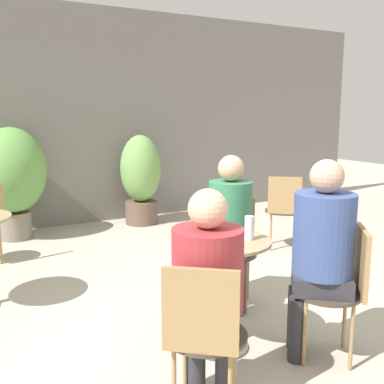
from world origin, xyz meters
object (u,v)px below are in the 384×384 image
cafe_table_near (221,269)px  bistro_chair_0 (203,328)px  seated_person_2 (230,220)px  beer_glass_0 (200,221)px  seated_person_1 (321,245)px  beer_glass_1 (221,235)px  potted_plant_0 (12,174)px  beer_glass_2 (249,228)px  seated_person_0 (208,282)px  bistro_chair_1 (344,281)px  potted_plant_1 (141,176)px  bistro_chair_4 (284,206)px  bistro_chair_2 (231,240)px

cafe_table_near → bistro_chair_0: size_ratio=0.87×
seated_person_2 → beer_glass_0: (-0.46, -0.33, 0.12)m
seated_person_1 → beer_glass_0: (-0.56, 0.56, 0.10)m
bistro_chair_0 → beer_glass_1: bearing=-91.6°
bistro_chair_0 → seated_person_2: seated_person_2 is taller
bistro_chair_0 → potted_plant_0: 4.10m
seated_person_1 → beer_glass_2: 0.46m
beer_glass_2 → potted_plant_0: potted_plant_0 is taller
seated_person_0 → bistro_chair_1: bearing=-141.2°
bistro_chair_0 → seated_person_1: (0.97, 0.22, 0.23)m
bistro_chair_1 → potted_plant_1: potted_plant_1 is taller
seated_person_0 → potted_plant_1: 4.12m
bistro_chair_1 → seated_person_2: (-0.22, 0.97, 0.21)m
bistro_chair_4 → beer_glass_2: (-1.63, -1.59, 0.31)m
bistro_chair_4 → seated_person_1: 2.30m
cafe_table_near → beer_glass_0: 0.35m
beer_glass_0 → beer_glass_2: beer_glass_0 is taller
bistro_chair_2 → potted_plant_1: 2.87m
cafe_table_near → seated_person_2: 0.65m
cafe_table_near → bistro_chair_4: (1.78, 1.49, -0.03)m
bistro_chair_0 → bistro_chair_4: size_ratio=1.00×
beer_glass_0 → cafe_table_near: bearing=-67.1°
beer_glass_1 → cafe_table_near: bearing=56.9°
bistro_chair_2 → potted_plant_0: 3.17m
potted_plant_0 → seated_person_0: bearing=-83.3°
seated_person_2 → potted_plant_0: size_ratio=0.89×
cafe_table_near → bistro_chair_2: 0.78m
bistro_chair_2 → seated_person_1: size_ratio=0.67×
bistro_chair_0 → potted_plant_0: size_ratio=0.62×
bistro_chair_1 → potted_plant_1: size_ratio=0.69×
bistro_chair_0 → beer_glass_1: beer_glass_1 is taller
cafe_table_near → beer_glass_1: beer_glass_1 is taller
bistro_chair_2 → beer_glass_1: (-0.58, -0.76, 0.31)m
beer_glass_1 → seated_person_2: bearing=52.7°
potted_plant_1 → beer_glass_0: bearing=-105.4°
beer_glass_2 → potted_plant_1: potted_plant_1 is taller
beer_glass_1 → beer_glass_2: bearing=13.0°
bistro_chair_1 → bistro_chair_2: same height
bistro_chair_0 → bistro_chair_4: same height
bistro_chair_0 → beer_glass_0: beer_glass_0 is taller
bistro_chair_4 → beer_glass_0: bearing=74.5°
cafe_table_near → potted_plant_1: 3.55m
beer_glass_2 → seated_person_1: bearing=-41.5°
cafe_table_near → potted_plant_0: 3.58m
beer_glass_1 → potted_plant_1: potted_plant_1 is taller
bistro_chair_4 → seated_person_0: 2.95m
beer_glass_1 → potted_plant_1: size_ratio=0.12×
bistro_chair_4 → beer_glass_1: 2.52m
bistro_chair_1 → beer_glass_2: (-0.45, 0.39, 0.31)m
bistro_chair_0 → beer_glass_1: size_ratio=5.68×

